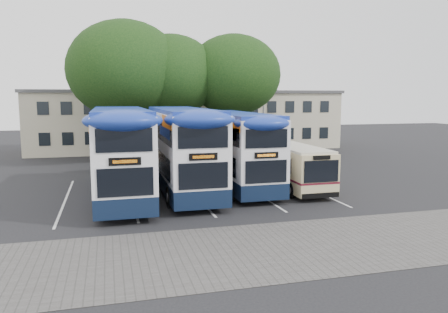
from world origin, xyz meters
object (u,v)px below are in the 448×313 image
lamp_post (264,102)px  bus_single (287,162)px  tree_mid (171,76)px  bus_dd_mid (182,146)px  bus_dd_right (235,146)px  bus_dd_left (121,149)px  tree_left (125,70)px  tree_right (234,75)px

lamp_post → bus_single: size_ratio=1.02×
tree_mid → bus_dd_mid: 13.31m
bus_dd_right → bus_dd_left: bearing=-169.6°
tree_left → bus_dd_mid: (2.60, -12.23, -5.04)m
lamp_post → tree_left: 13.30m
bus_single → bus_dd_right: bearing=163.9°
tree_left → tree_mid: size_ratio=1.09×
tree_right → lamp_post: bearing=32.3°
bus_dd_left → lamp_post: bearing=47.4°
lamp_post → tree_right: 4.90m
tree_left → tree_right: tree_left is taller
tree_right → bus_dd_right: 12.84m
tree_left → bus_dd_left: (-0.90, -12.90, -5.03)m
bus_dd_mid → bus_dd_left: bearing=-169.2°
bus_dd_left → tree_right: bearing=51.4°
tree_left → bus_dd_left: bearing=-94.0°
lamp_post → bus_dd_right: (-6.87, -13.73, -2.58)m
bus_dd_left → bus_single: bearing=2.2°
bus_dd_mid → bus_dd_right: bus_dd_mid is taller
lamp_post → bus_dd_mid: (-10.27, -14.33, -2.41)m
tree_right → bus_dd_left: bearing=-128.6°
tree_mid → tree_right: bearing=-4.2°
bus_dd_left → bus_dd_mid: size_ratio=1.01×
tree_left → bus_dd_mid: size_ratio=1.01×
tree_left → bus_single: 16.67m
tree_right → bus_single: bearing=-90.6°
bus_dd_mid → bus_dd_right: 3.45m
tree_right → bus_dd_left: 16.90m
tree_right → tree_mid: bearing=175.8°
tree_mid → bus_dd_right: tree_mid is taller
bus_dd_left → bus_single: (9.98, 0.38, -1.19)m
bus_dd_right → tree_mid: bearing=100.5°
lamp_post → tree_right: (-3.65, -2.31, 2.32)m
tree_mid → bus_dd_right: (2.18, -11.82, -4.81)m
tree_mid → bus_single: tree_mid is taller
lamp_post → tree_right: tree_right is taller
bus_dd_left → bus_dd_right: bus_dd_left is taller
tree_mid → tree_right: size_ratio=0.99×
bus_dd_left → tree_left: bearing=86.0°
lamp_post → bus_single: 15.52m
tree_right → bus_single: (-0.14, -12.31, -5.91)m
tree_right → bus_dd_right: size_ratio=1.00×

